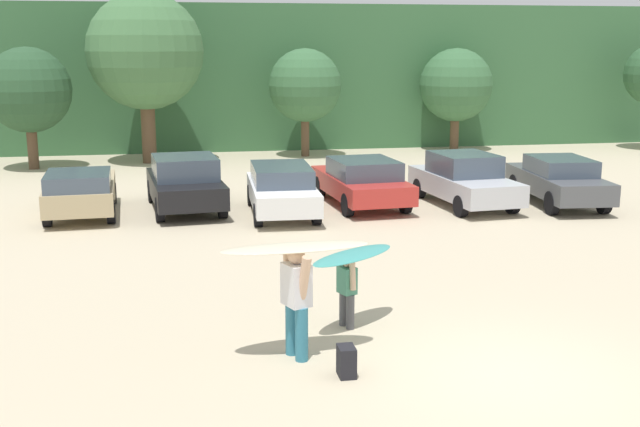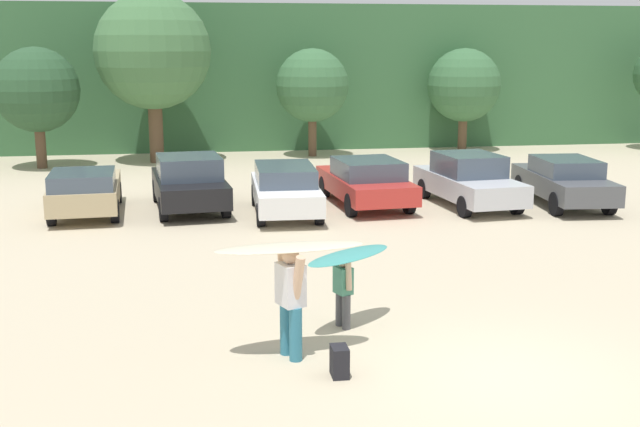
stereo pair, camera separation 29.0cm
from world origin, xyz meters
TOP-DOWN VIEW (x-y plane):
  - ground_plane at (0.00, 0.00)m, footprint 120.00×120.00m
  - hillside_ridge at (0.00, 31.39)m, footprint 108.00×12.00m
  - tree_center_right at (-10.13, 21.72)m, footprint 3.24×3.24m
  - tree_ridge_back at (-5.77, 22.63)m, footprint 4.63×4.63m
  - tree_center_left at (0.77, 23.40)m, footprint 3.09×3.09m
  - tree_far_right at (7.75, 24.17)m, footprint 3.26×3.26m
  - parked_car_tan at (-7.35, 12.46)m, footprint 2.06×4.34m
  - parked_car_black at (-4.47, 12.76)m, footprint 2.31×4.54m
  - parked_car_white at (-1.80, 11.70)m, footprint 1.88×4.41m
  - parked_car_red at (0.71, 12.55)m, footprint 2.26×4.70m
  - parked_car_silver at (3.71, 12.01)m, footprint 2.20×4.60m
  - parked_car_dark_gray at (6.54, 11.65)m, footprint 2.03×4.62m
  - person_adult at (-2.96, 1.23)m, footprint 0.46×0.74m
  - person_child at (-1.92, 2.40)m, footprint 0.33×0.55m
  - surfboard_cream at (-2.95, 1.30)m, footprint 2.32×0.82m
  - surfboard_teal at (-1.82, 2.38)m, footprint 1.84×1.57m
  - backpack_dropped at (-2.35, 0.41)m, footprint 0.24×0.34m

SIDE VIEW (x-z plane):
  - ground_plane at x=0.00m, z-range 0.00..0.00m
  - backpack_dropped at x=-2.35m, z-range 0.00..0.45m
  - person_child at x=-1.92m, z-range 0.08..1.33m
  - parked_car_tan at x=-7.35m, z-range 0.05..1.40m
  - parked_car_red at x=0.71m, z-range 0.04..1.45m
  - parked_car_white at x=-1.80m, z-range 0.05..1.44m
  - parked_car_dark_gray at x=6.54m, z-range 0.04..1.46m
  - parked_car_silver at x=3.71m, z-range 0.00..1.56m
  - parked_car_black at x=-4.47m, z-range 0.02..1.61m
  - person_adult at x=-2.96m, z-range 0.11..1.87m
  - surfboard_teal at x=-1.82m, z-range 1.21..1.31m
  - surfboard_cream at x=-2.95m, z-range 1.69..1.76m
  - tree_far_right at x=7.75m, z-range 0.64..5.20m
  - tree_center_left at x=0.77m, z-range 0.72..5.29m
  - tree_center_right at x=-10.13m, z-range 0.69..5.33m
  - hillside_ridge at x=0.00m, z-range 0.00..6.49m
  - tree_ridge_back at x=-5.77m, z-range 1.04..7.82m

